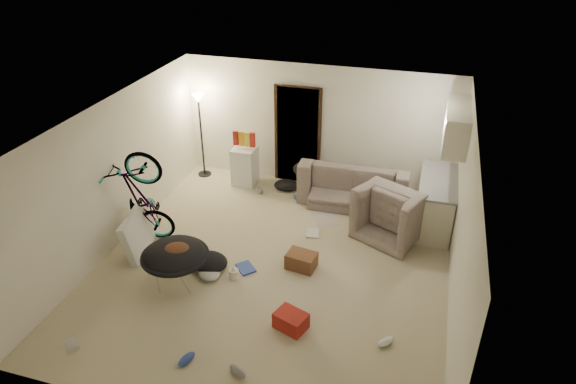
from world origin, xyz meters
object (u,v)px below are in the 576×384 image
(armchair, at_px, (398,215))
(juicer, at_px, (234,273))
(kitchen_counter, at_px, (435,204))
(tv_box, at_px, (139,231))
(saucer_chair, at_px, (176,261))
(drink_case_a, at_px, (301,261))
(bicycle, at_px, (145,218))
(sofa, at_px, (354,187))
(floor_lamp, at_px, (200,118))
(drink_case_b, at_px, (291,321))
(mini_fridge, at_px, (245,166))

(armchair, height_order, juicer, armchair)
(kitchen_counter, bearing_deg, tv_box, -155.45)
(saucer_chair, relative_size, drink_case_a, 2.23)
(bicycle, relative_size, juicer, 8.24)
(kitchen_counter, bearing_deg, sofa, 163.84)
(kitchen_counter, distance_m, armchair, 0.76)
(floor_lamp, height_order, drink_case_b, floor_lamp)
(mini_fridge, bearing_deg, drink_case_a, -51.94)
(kitchen_counter, height_order, juicer, kitchen_counter)
(tv_box, bearing_deg, drink_case_b, -30.15)
(drink_case_a, bearing_deg, armchair, 55.61)
(juicer, bearing_deg, drink_case_a, 30.67)
(drink_case_b, xyz_separation_m, juicer, (-1.15, 0.79, -0.03))
(floor_lamp, xyz_separation_m, sofa, (3.28, -0.20, -1.00))
(floor_lamp, xyz_separation_m, bicycle, (0.10, -2.59, -0.83))
(floor_lamp, bearing_deg, drink_case_b, -51.88)
(bicycle, distance_m, drink_case_a, 2.77)
(mini_fridge, relative_size, drink_case_a, 1.72)
(bicycle, height_order, mini_fridge, bicycle)
(bicycle, xyz_separation_m, drink_case_b, (2.96, -1.32, -0.36))
(drink_case_a, relative_size, juicer, 2.08)
(drink_case_a, bearing_deg, mini_fridge, 135.79)
(bicycle, height_order, juicer, bicycle)
(sofa, relative_size, tv_box, 1.96)
(saucer_chair, bearing_deg, juicer, 25.01)
(bicycle, bearing_deg, drink_case_a, -96.75)
(saucer_chair, height_order, drink_case_b, saucer_chair)
(bicycle, height_order, tv_box, bicycle)
(mini_fridge, distance_m, juicer, 3.17)
(kitchen_counter, relative_size, bicycle, 0.82)
(kitchen_counter, xyz_separation_m, drink_case_b, (-1.77, -3.25, -0.32))
(drink_case_a, bearing_deg, tv_box, -166.23)
(armchair, relative_size, drink_case_b, 2.58)
(juicer, bearing_deg, bicycle, 163.69)
(tv_box, bearing_deg, drink_case_a, -4.61)
(mini_fridge, bearing_deg, drink_case_b, -60.57)
(drink_case_a, distance_m, drink_case_b, 1.36)
(drink_case_a, bearing_deg, saucer_chair, -143.35)
(floor_lamp, distance_m, tv_box, 2.97)
(saucer_chair, bearing_deg, drink_case_a, 28.19)
(floor_lamp, relative_size, drink_case_a, 3.93)
(armchair, xyz_separation_m, mini_fridge, (-3.24, 0.98, 0.04))
(floor_lamp, relative_size, saucer_chair, 1.76)
(kitchen_counter, xyz_separation_m, bicycle, (-4.73, -1.94, 0.04))
(armchair, relative_size, drink_case_a, 2.38)
(kitchen_counter, height_order, drink_case_a, kitchen_counter)
(armchair, bearing_deg, tv_box, 48.65)
(sofa, bearing_deg, drink_case_b, 85.91)
(armchair, xyz_separation_m, saucer_chair, (-3.09, -2.39, 0.08))
(armchair, distance_m, saucer_chair, 3.91)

